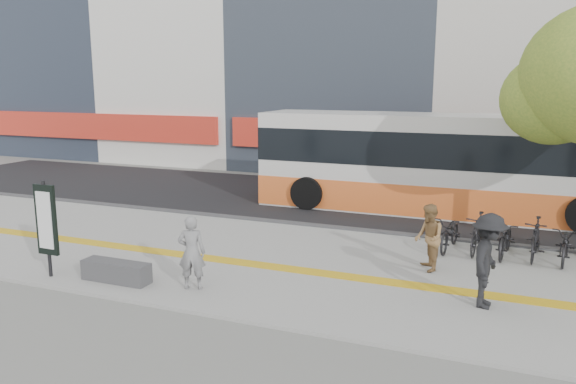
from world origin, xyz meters
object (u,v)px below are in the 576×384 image
at_px(seated_woman, 192,252).
at_px(pedestrian_dark, 488,261).
at_px(bench, 116,271).
at_px(signboard, 46,221).
at_px(pedestrian_tan, 429,238).
at_px(bus, 441,167).

distance_m(seated_woman, pedestrian_dark, 6.01).
bearing_deg(bench, pedestrian_dark, 11.55).
bearing_deg(signboard, bench, 10.81).
relative_size(seated_woman, pedestrian_tan, 1.02).
xyz_separation_m(bus, pedestrian_tan, (0.55, -6.36, -0.74)).
height_order(bench, signboard, signboard).
xyz_separation_m(bus, pedestrian_dark, (1.93, -8.13, -0.59)).
relative_size(bench, signboard, 0.73).
bearing_deg(pedestrian_tan, bus, 162.16).
relative_size(signboard, pedestrian_tan, 1.40).
relative_size(bus, seated_woman, 7.68).
relative_size(bench, pedestrian_tan, 1.01).
bearing_deg(seated_woman, bench, -10.87).
bearing_deg(pedestrian_dark, signboard, 106.25).
bearing_deg(pedestrian_tan, signboard, -87.93).
xyz_separation_m(bench, pedestrian_tan, (6.28, 3.34, 0.56)).
distance_m(pedestrian_tan, pedestrian_dark, 2.25).
height_order(bench, bus, bus).
xyz_separation_m(signboard, bus, (7.34, 10.01, 0.24)).
bearing_deg(signboard, seated_woman, 9.33).
height_order(bus, seated_woman, bus).
distance_m(bench, seated_woman, 1.91).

